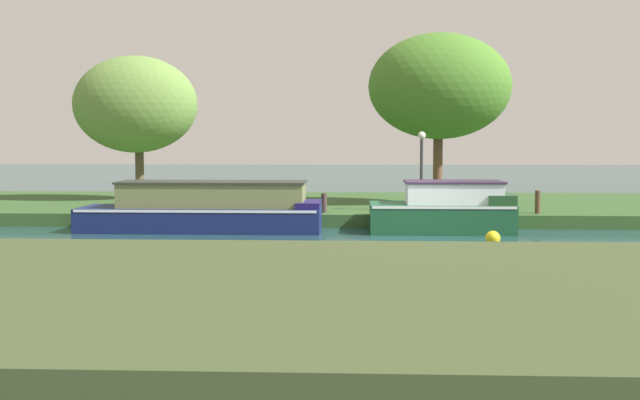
{
  "coord_description": "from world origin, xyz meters",
  "views": [
    {
      "loc": [
        -1.39,
        -21.52,
        2.65
      ],
      "look_at": [
        -2.44,
        1.2,
        0.9
      ],
      "focal_mm": 44.9,
      "sensor_mm": 36.0,
      "label": 1
    }
  ],
  "objects_px": {
    "willow_tree_centre": "(440,86)",
    "mooring_post_near": "(324,203)",
    "forest_barge": "(446,210)",
    "channel_buoy": "(493,238)",
    "lamp_post": "(422,160)",
    "willow_tree_left": "(135,105)",
    "mooring_post_far": "(538,202)",
    "navy_narrowboat": "(207,209)"
  },
  "relations": [
    {
      "from": "forest_barge",
      "to": "lamp_post",
      "type": "distance_m",
      "value": 2.6
    },
    {
      "from": "willow_tree_centre",
      "to": "lamp_post",
      "type": "height_order",
      "value": "willow_tree_centre"
    },
    {
      "from": "forest_barge",
      "to": "mooring_post_near",
      "type": "xyz_separation_m",
      "value": [
        -3.53,
        1.55,
        0.05
      ]
    },
    {
      "from": "willow_tree_centre",
      "to": "willow_tree_left",
      "type": "bearing_deg",
      "value": 172.56
    },
    {
      "from": "mooring_post_far",
      "to": "mooring_post_near",
      "type": "bearing_deg",
      "value": 180.0
    },
    {
      "from": "willow_tree_left",
      "to": "lamp_post",
      "type": "xyz_separation_m",
      "value": [
        10.09,
        -4.07,
        -1.9
      ]
    },
    {
      "from": "lamp_post",
      "to": "willow_tree_left",
      "type": "bearing_deg",
      "value": 158.04
    },
    {
      "from": "willow_tree_left",
      "to": "willow_tree_centre",
      "type": "distance_m",
      "value": 11.0
    },
    {
      "from": "lamp_post",
      "to": "mooring_post_near",
      "type": "distance_m",
      "value": 3.33
    },
    {
      "from": "navy_narrowboat",
      "to": "channel_buoy",
      "type": "xyz_separation_m",
      "value": [
        7.69,
        -2.88,
        -0.44
      ]
    },
    {
      "from": "forest_barge",
      "to": "mooring_post_near",
      "type": "height_order",
      "value": "forest_barge"
    },
    {
      "from": "willow_tree_left",
      "to": "lamp_post",
      "type": "distance_m",
      "value": 11.04
    },
    {
      "from": "mooring_post_near",
      "to": "channel_buoy",
      "type": "distance_m",
      "value": 6.25
    },
    {
      "from": "forest_barge",
      "to": "mooring_post_far",
      "type": "bearing_deg",
      "value": 28.0
    },
    {
      "from": "willow_tree_centre",
      "to": "mooring_post_near",
      "type": "bearing_deg",
      "value": -139.41
    },
    {
      "from": "forest_barge",
      "to": "navy_narrowboat",
      "type": "xyz_separation_m",
      "value": [
        -6.85,
        0.0,
        -0.01
      ]
    },
    {
      "from": "mooring_post_far",
      "to": "lamp_post",
      "type": "bearing_deg",
      "value": 169.93
    },
    {
      "from": "mooring_post_near",
      "to": "channel_buoy",
      "type": "xyz_separation_m",
      "value": [
        4.37,
        -4.43,
        -0.51
      ]
    },
    {
      "from": "forest_barge",
      "to": "willow_tree_left",
      "type": "xyz_separation_m",
      "value": [
        -10.62,
        6.23,
        3.25
      ]
    },
    {
      "from": "forest_barge",
      "to": "willow_tree_left",
      "type": "bearing_deg",
      "value": 149.59
    },
    {
      "from": "channel_buoy",
      "to": "forest_barge",
      "type": "bearing_deg",
      "value": 106.28
    },
    {
      "from": "forest_barge",
      "to": "lamp_post",
      "type": "bearing_deg",
      "value": 103.75
    },
    {
      "from": "willow_tree_left",
      "to": "channel_buoy",
      "type": "distance_m",
      "value": 15.1
    },
    {
      "from": "willow_tree_centre",
      "to": "lamp_post",
      "type": "xyz_separation_m",
      "value": [
        -0.8,
        -2.65,
        -2.43
      ]
    },
    {
      "from": "navy_narrowboat",
      "to": "channel_buoy",
      "type": "relative_size",
      "value": 18.52
    },
    {
      "from": "willow_tree_centre",
      "to": "mooring_post_far",
      "type": "bearing_deg",
      "value": -50.93
    },
    {
      "from": "forest_barge",
      "to": "willow_tree_centre",
      "type": "distance_m",
      "value": 6.12
    },
    {
      "from": "lamp_post",
      "to": "mooring_post_far",
      "type": "bearing_deg",
      "value": -10.07
    },
    {
      "from": "lamp_post",
      "to": "mooring_post_near",
      "type": "bearing_deg",
      "value": -168.47
    },
    {
      "from": "mooring_post_far",
      "to": "channel_buoy",
      "type": "distance_m",
      "value": 4.93
    },
    {
      "from": "navy_narrowboat",
      "to": "willow_tree_centre",
      "type": "height_order",
      "value": "willow_tree_centre"
    },
    {
      "from": "forest_barge",
      "to": "channel_buoy",
      "type": "bearing_deg",
      "value": -73.72
    },
    {
      "from": "mooring_post_far",
      "to": "channel_buoy",
      "type": "xyz_separation_m",
      "value": [
        -2.08,
        -4.43,
        -0.56
      ]
    },
    {
      "from": "willow_tree_centre",
      "to": "lamp_post",
      "type": "distance_m",
      "value": 3.68
    },
    {
      "from": "forest_barge",
      "to": "channel_buoy",
      "type": "height_order",
      "value": "forest_barge"
    },
    {
      "from": "navy_narrowboat",
      "to": "mooring_post_near",
      "type": "bearing_deg",
      "value": 25.04
    },
    {
      "from": "lamp_post",
      "to": "channel_buoy",
      "type": "bearing_deg",
      "value": -74.8
    },
    {
      "from": "forest_barge",
      "to": "mooring_post_near",
      "type": "bearing_deg",
      "value": 156.28
    },
    {
      "from": "forest_barge",
      "to": "mooring_post_near",
      "type": "distance_m",
      "value": 3.86
    },
    {
      "from": "lamp_post",
      "to": "channel_buoy",
      "type": "xyz_separation_m",
      "value": [
        1.37,
        -5.04,
        -1.8
      ]
    },
    {
      "from": "willow_tree_left",
      "to": "willow_tree_centre",
      "type": "xyz_separation_m",
      "value": [
        10.89,
        -1.42,
        0.53
      ]
    },
    {
      "from": "forest_barge",
      "to": "willow_tree_centre",
      "type": "relative_size",
      "value": 0.69
    }
  ]
}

